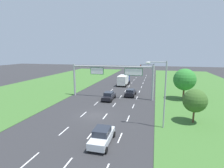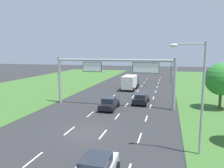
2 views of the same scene
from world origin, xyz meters
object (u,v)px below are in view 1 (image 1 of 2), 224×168
at_px(car_near_red, 130,93).
at_px(traffic_light_mast, 148,69).
at_px(street_lamp, 162,89).
at_px(roadside_tree_mid, 185,80).
at_px(box_truck, 124,80).
at_px(car_mid_lane, 102,136).
at_px(roadside_tree_near, 195,101).
at_px(car_lead_silver, 109,96).
at_px(sign_gantry, 113,75).

distance_m(car_near_red, traffic_light_mast, 24.99).
bearing_deg(street_lamp, roadside_tree_mid, 72.12).
distance_m(box_truck, traffic_light_mast, 14.11).
relative_size(car_near_red, car_mid_lane, 0.96).
xyz_separation_m(street_lamp, roadside_tree_near, (4.40, 2.70, -1.95)).
xyz_separation_m(street_lamp, roadside_tree_mid, (4.82, 14.94, -0.95)).
relative_size(car_lead_silver, car_mid_lane, 1.00).
xyz_separation_m(sign_gantry, street_lamp, (9.44, -12.96, 0.18)).
bearing_deg(box_truck, roadside_tree_near, -58.92).
relative_size(car_near_red, traffic_light_mast, 0.77).
bearing_deg(roadside_tree_near, sign_gantry, 143.43).
distance_m(car_near_red, box_truck, 12.85).
bearing_deg(car_lead_silver, car_near_red, 48.53).
height_order(street_lamp, roadside_tree_mid, street_lamp).
distance_m(sign_gantry, street_lamp, 16.04).
bearing_deg(roadside_tree_mid, car_near_red, 177.91).
distance_m(traffic_light_mast, roadside_tree_near, 38.11).
relative_size(car_mid_lane, street_lamp, 0.53).
distance_m(car_lead_silver, street_lamp, 15.39).
relative_size(car_mid_lane, traffic_light_mast, 0.80).
distance_m(traffic_light_mast, street_lamp, 40.15).
bearing_deg(roadside_tree_mid, box_truck, 138.99).
bearing_deg(sign_gantry, street_lamp, -53.93).
height_order(car_lead_silver, street_lamp, street_lamp).
bearing_deg(car_lead_silver, roadside_tree_near, -30.34).
bearing_deg(street_lamp, car_near_red, 111.33).
relative_size(sign_gantry, roadside_tree_mid, 2.73).
xyz_separation_m(car_lead_silver, roadside_tree_near, (14.17, -8.40, 2.32)).
relative_size(car_lead_silver, traffic_light_mast, 0.80).
distance_m(car_lead_silver, box_truck, 16.53).
height_order(sign_gantry, roadside_tree_mid, sign_gantry).
relative_size(roadside_tree_near, roadside_tree_mid, 0.75).
height_order(car_near_red, car_mid_lane, car_mid_lane).
bearing_deg(sign_gantry, traffic_light_mast, 77.37).
xyz_separation_m(box_truck, roadside_tree_near, (14.14, -24.90, 1.52)).
bearing_deg(roadside_tree_near, street_lamp, -148.48).
xyz_separation_m(car_lead_silver, traffic_light_mast, (6.39, 28.90, 3.05)).
xyz_separation_m(car_near_red, traffic_light_mast, (2.60, 24.66, 3.08)).
bearing_deg(sign_gantry, car_near_red, 34.45).
distance_m(traffic_light_mast, roadside_tree_mid, 26.36).
distance_m(sign_gantry, traffic_light_mast, 27.72).
relative_size(box_truck, roadside_tree_near, 1.57).
xyz_separation_m(box_truck, traffic_light_mast, (6.35, 12.39, 2.25)).
bearing_deg(car_mid_lane, sign_gantry, 100.01).
height_order(car_mid_lane, roadside_tree_mid, roadside_tree_mid).
bearing_deg(car_mid_lane, street_lamp, 41.98).
height_order(box_truck, traffic_light_mast, traffic_light_mast).
bearing_deg(box_truck, car_lead_silver, -88.63).
relative_size(car_mid_lane, sign_gantry, 0.26).
relative_size(street_lamp, roadside_tree_near, 1.80).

